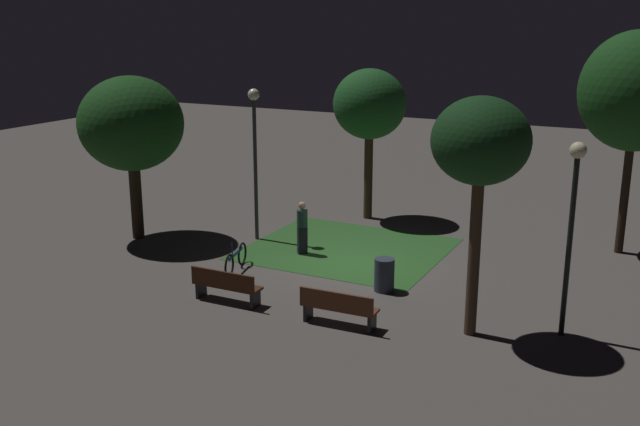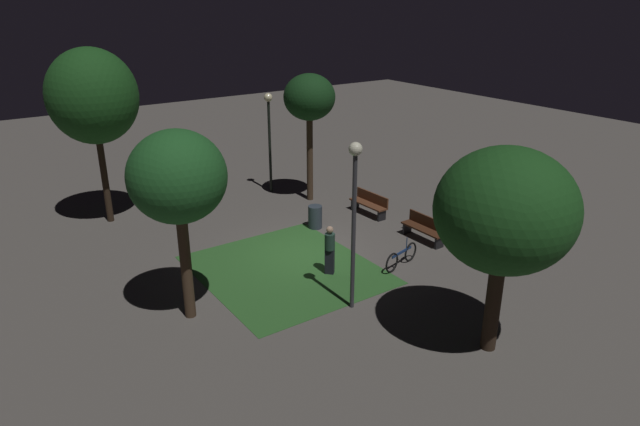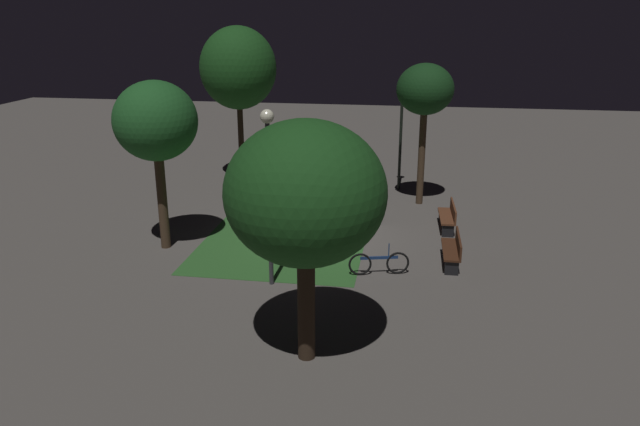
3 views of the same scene
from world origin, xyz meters
name	(u,v)px [view 1 (image 1 of 3)]	position (x,y,z in m)	size (l,w,h in m)	color
ground_plane	(352,263)	(0.00, 0.00, 0.00)	(60.00, 60.00, 0.00)	#56514C
grass_lawn	(347,249)	(-0.71, 1.14, 0.01)	(5.81, 5.19, 0.01)	#2D6028
bench_corner	(226,285)	(-1.54, -4.15, 0.48)	(1.80, 0.50, 0.88)	#422314
bench_back_row	(338,307)	(1.54, -4.15, 0.48)	(1.82, 0.55, 0.88)	brown
tree_near_wall	(481,144)	(4.35, -3.16, 4.30)	(2.10, 2.10, 5.31)	#423021
tree_back_right	(370,105)	(-1.56, 4.72, 3.96)	(2.49, 2.49, 5.19)	#423021
tree_lawn_side	(131,124)	(-7.18, -0.80, 3.65)	(3.24, 3.24, 5.14)	#2D2116
tree_back_left	(636,92)	(6.73, 4.59, 4.80)	(3.21, 3.21, 6.54)	#2D2116
lamp_post_plaza_west	(255,139)	(-3.71, 0.80, 3.22)	(0.36, 0.36, 4.77)	#333338
lamp_post_path_center	(573,206)	(6.19, -2.31, 2.98)	(0.36, 0.36, 4.37)	black
trash_bin	(384,275)	(1.63, -1.58, 0.44)	(0.52, 0.52, 0.87)	#2D3842
bicycle	(236,259)	(-2.63, -2.05, 0.34)	(0.48, 1.70, 0.93)	black
pedestrian	(302,226)	(-1.70, 0.13, 0.85)	(0.34, 0.34, 1.61)	black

